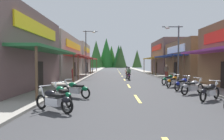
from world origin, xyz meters
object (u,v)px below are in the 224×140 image
object	(u,v)px
motorcycle_parked_right_5	(173,81)
rider_cruising_trailing	(127,73)
motorcycle_parked_right_3	(192,87)
streetlamp_right	(175,45)
motorcycle_parked_left_0	(54,100)
motorcycle_parked_right_4	(183,84)
motorcycle_parked_left_1	(62,94)
motorcycle_parked_left_2	(76,89)
pedestrian_browsing	(73,73)
motorcycle_parked_right_2	(210,91)
streetlamp_left	(88,47)
rider_cruising_lead	(129,74)
pedestrian_by_shop	(167,70)
motorcycle_parked_right_6	(169,79)

from	to	relation	value
motorcycle_parked_right_5	rider_cruising_trailing	distance (m)	9.88
motorcycle_parked_right_3	motorcycle_parked_right_5	distance (m)	3.58
rider_cruising_trailing	streetlamp_right	bearing A→B (deg)	-141.18
motorcycle_parked_right_5	motorcycle_parked_left_0	distance (m)	10.83
motorcycle_parked_right_5	motorcycle_parked_left_0	bearing A→B (deg)	-176.38
motorcycle_parked_right_4	rider_cruising_trailing	world-z (taller)	rider_cruising_trailing
rider_cruising_trailing	motorcycle_parked_left_0	bearing A→B (deg)	168.43
motorcycle_parked_left_1	motorcycle_parked_left_2	distance (m)	1.90
motorcycle_parked_right_3	pedestrian_browsing	distance (m)	12.36
motorcycle_parked_right_4	pedestrian_browsing	world-z (taller)	pedestrian_browsing
motorcycle_parked_right_5	motorcycle_parked_left_1	xyz separation A→B (m)	(-7.40, -6.67, 0.00)
motorcycle_parked_right_5	motorcycle_parked_left_1	bearing A→B (deg)	178.56
motorcycle_parked_right_2	motorcycle_parked_left_2	xyz separation A→B (m)	(-7.29, 0.76, 0.00)
streetlamp_left	pedestrian_browsing	world-z (taller)	streetlamp_left
motorcycle_parked_right_4	rider_cruising_lead	world-z (taller)	rider_cruising_lead
motorcycle_parked_left_2	rider_cruising_trailing	size ratio (longest dim) A/B	0.89
motorcycle_parked_left_0	motorcycle_parked_left_2	xyz separation A→B (m)	(0.26, 3.14, 0.00)
motorcycle_parked_right_4	pedestrian_by_shop	size ratio (longest dim) A/B	0.95
rider_cruising_lead	rider_cruising_trailing	size ratio (longest dim) A/B	1.00
motorcycle_parked_left_1	pedestrian_browsing	world-z (taller)	pedestrian_browsing
motorcycle_parked_right_6	motorcycle_parked_left_0	world-z (taller)	same
motorcycle_parked_right_2	pedestrian_by_shop	bearing A→B (deg)	44.88
streetlamp_right	motorcycle_parked_left_0	size ratio (longest dim) A/B	3.01
motorcycle_parked_right_3	motorcycle_parked_right_4	distance (m)	1.70
motorcycle_parked_right_6	motorcycle_parked_left_1	bearing A→B (deg)	-168.95
motorcycle_parked_right_5	rider_cruising_trailing	bearing A→B (deg)	65.08
motorcycle_parked_right_4	motorcycle_parked_right_6	size ratio (longest dim) A/B	0.97
rider_cruising_lead	rider_cruising_trailing	world-z (taller)	same
motorcycle_parked_left_2	motorcycle_parked_right_3	bearing A→B (deg)	-140.26
motorcycle_parked_left_1	pedestrian_browsing	distance (m)	11.33
motorcycle_parked_right_3	motorcycle_parked_left_1	world-z (taller)	same
streetlamp_left	pedestrian_browsing	size ratio (longest dim) A/B	4.16
motorcycle_parked_right_5	motorcycle_parked_left_0	world-z (taller)	same
streetlamp_right	motorcycle_parked_right_3	distance (m)	7.83
motorcycle_parked_left_0	rider_cruising_trailing	bearing A→B (deg)	-73.15
motorcycle_parked_left_1	rider_cruising_lead	distance (m)	14.15
motorcycle_parked_right_3	motorcycle_parked_right_5	world-z (taller)	same
streetlamp_left	motorcycle_parked_right_2	bearing A→B (deg)	-62.41
motorcycle_parked_left_1	rider_cruising_lead	bearing A→B (deg)	-56.19
motorcycle_parked_left_1	pedestrian_by_shop	size ratio (longest dim) A/B	0.97
streetlamp_right	pedestrian_browsing	distance (m)	10.97
motorcycle_parked_left_1	motorcycle_parked_left_2	size ratio (longest dim) A/B	0.91
motorcycle_parked_right_3	pedestrian_browsing	size ratio (longest dim) A/B	1.21
streetlamp_right	rider_cruising_trailing	size ratio (longest dim) A/B	2.66
streetlamp_right	pedestrian_by_shop	xyz separation A→B (m)	(0.53, 4.88, -2.70)
motorcycle_parked_right_2	rider_cruising_trailing	distance (m)	15.28
motorcycle_parked_right_3	pedestrian_browsing	bearing A→B (deg)	109.10
motorcycle_parked_left_2	motorcycle_parked_left_1	bearing A→B (deg)	111.60
rider_cruising_lead	motorcycle_parked_right_3	bearing A→B (deg)	-161.72
motorcycle_parked_right_2	motorcycle_parked_right_3	xyz separation A→B (m)	(-0.10, 1.97, 0.00)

